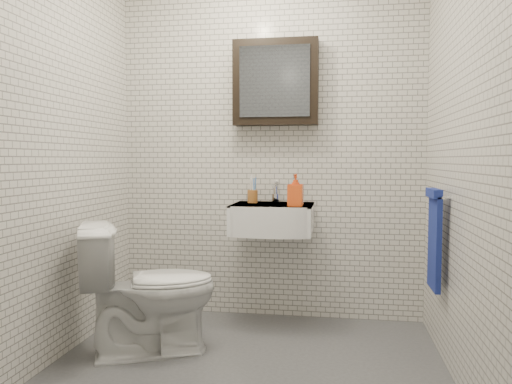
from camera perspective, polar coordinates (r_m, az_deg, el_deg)
ground at (r=2.90m, az=-1.23°, el=-19.64°), size 2.20×2.00×0.01m
room_shell at (r=2.68m, az=-1.28°, el=10.36°), size 2.22×2.02×2.51m
washbasin at (r=3.41m, az=1.83°, el=-3.02°), size 0.55×0.50×0.20m
faucet at (r=3.59m, az=2.24°, el=-0.09°), size 0.06×0.20×0.15m
mirror_cabinet at (r=3.61m, az=2.26°, el=12.37°), size 0.60×0.15×0.60m
towel_rail at (r=3.05m, az=19.74°, el=-4.63°), size 0.09×0.30×0.58m
toothbrush_cup at (r=3.53m, az=-0.39°, el=-0.43°), size 0.08×0.08×0.20m
soap_bottle at (r=3.28m, az=4.53°, el=0.22°), size 0.10×0.10×0.21m
toilet at (r=3.08m, az=-12.05°, el=-10.69°), size 0.88×0.71×0.79m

